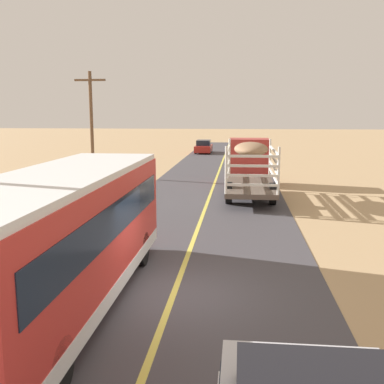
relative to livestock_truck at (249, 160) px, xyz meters
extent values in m
plane|color=tan|center=(-2.19, -16.34, -1.79)|extent=(240.00, 240.00, 0.00)
cube|color=#423F44|center=(-2.19, -16.34, -1.78)|extent=(8.00, 120.00, 0.02)
cube|color=#D8CC4C|center=(-2.19, -16.34, -1.77)|extent=(0.16, 117.60, 0.00)
cube|color=#B2332D|center=(0.00, 2.16, 0.03)|extent=(2.50, 2.20, 2.20)
cube|color=#192333|center=(0.00, 2.16, 0.48)|extent=(2.53, 1.54, 0.70)
cube|color=brown|center=(0.00, -3.24, -1.07)|extent=(2.50, 6.40, 0.24)
cylinder|color=silver|center=(-1.19, -0.10, 0.15)|extent=(0.12, 0.12, 2.20)
cylinder|color=silver|center=(1.19, -0.10, 0.15)|extent=(0.12, 0.12, 2.20)
cylinder|color=silver|center=(-1.19, -6.38, 0.15)|extent=(0.12, 0.12, 2.20)
cylinder|color=silver|center=(1.19, -6.38, 0.15)|extent=(0.12, 0.12, 2.20)
cube|color=silver|center=(-1.21, -3.24, -0.51)|extent=(0.08, 6.30, 0.12)
cube|color=silver|center=(1.21, -3.24, -0.51)|extent=(0.08, 6.30, 0.12)
cube|color=silver|center=(0.00, -6.40, -0.51)|extent=(2.40, 0.08, 0.12)
cube|color=silver|center=(-1.21, -3.24, -0.07)|extent=(0.08, 6.30, 0.12)
cube|color=silver|center=(1.21, -3.24, -0.07)|extent=(0.08, 6.30, 0.12)
cube|color=silver|center=(0.00, -6.40, -0.07)|extent=(2.40, 0.08, 0.12)
cube|color=silver|center=(-1.21, -3.24, 0.37)|extent=(0.08, 6.30, 0.12)
cube|color=silver|center=(1.21, -3.24, 0.37)|extent=(0.08, 6.30, 0.12)
cube|color=silver|center=(0.00, -6.40, 0.37)|extent=(2.40, 0.08, 0.12)
cube|color=silver|center=(-1.21, -3.24, 0.81)|extent=(0.08, 6.30, 0.12)
cube|color=silver|center=(1.21, -3.24, 0.81)|extent=(0.08, 6.30, 0.12)
cube|color=silver|center=(0.00, -6.40, 0.81)|extent=(2.40, 0.08, 0.12)
ellipsoid|color=#8C6B4C|center=(0.00, -3.24, 0.90)|extent=(1.75, 3.84, 0.70)
cylinder|color=black|center=(-1.09, 2.16, -1.22)|extent=(0.32, 1.10, 1.10)
cylinder|color=black|center=(1.09, 2.16, -1.22)|extent=(0.32, 1.10, 1.10)
cylinder|color=black|center=(-1.09, -4.52, -1.22)|extent=(0.32, 1.10, 1.10)
cylinder|color=black|center=(1.09, -4.52, -1.22)|extent=(0.32, 1.10, 1.10)
cube|color=red|center=(-4.58, -17.48, -0.07)|extent=(2.50, 10.00, 2.70)
cube|color=white|center=(-4.58, -17.48, 1.36)|extent=(2.45, 9.80, 0.16)
cube|color=#192333|center=(-4.58, -17.48, 0.40)|extent=(2.54, 9.20, 0.80)
cube|color=silver|center=(-4.58, -17.48, -1.22)|extent=(2.53, 9.80, 0.36)
cylinder|color=black|center=(-5.68, -14.23, -1.27)|extent=(0.30, 1.00, 1.00)
cylinder|color=black|center=(-3.48, -14.23, -1.27)|extent=(0.30, 1.00, 1.00)
cylinder|color=black|center=(-3.48, -20.73, -1.27)|extent=(0.30, 1.00, 1.00)
cube|color=#B2261E|center=(-4.71, 24.69, -1.26)|extent=(1.80, 4.40, 0.70)
cube|color=#192333|center=(-4.71, 24.79, -0.61)|extent=(1.53, 2.20, 0.60)
cylinder|color=black|center=(-5.50, 26.01, -1.44)|extent=(0.22, 0.66, 0.66)
cylinder|color=black|center=(-3.92, 26.01, -1.44)|extent=(0.22, 0.66, 0.66)
cylinder|color=black|center=(-5.50, 23.37, -1.44)|extent=(0.22, 0.66, 0.66)
cylinder|color=black|center=(-3.92, 23.37, -1.44)|extent=(0.22, 0.66, 0.66)
cylinder|color=brown|center=(-11.08, 4.50, 1.91)|extent=(0.24, 0.24, 7.40)
cube|color=brown|center=(-11.08, 4.50, 5.01)|extent=(2.20, 0.14, 0.14)
camera|label=1|loc=(-0.58, -27.20, 2.76)|focal=42.65mm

